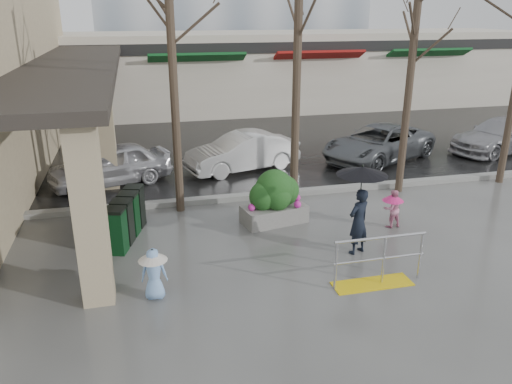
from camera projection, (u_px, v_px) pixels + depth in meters
name	position (u px, v px, depth m)	size (l,w,h in m)	color
ground	(291.00, 263.00, 10.66)	(120.00, 120.00, 0.00)	#51514F
street_asphalt	(184.00, 98.00, 30.74)	(120.00, 36.00, 0.01)	black
curb	(249.00, 196.00, 14.29)	(120.00, 0.30, 0.15)	gray
canopy_slab	(71.00, 60.00, 15.65)	(2.80, 18.00, 0.25)	#2D2823
pillar_front	(90.00, 213.00, 8.74)	(0.55, 0.55, 3.50)	tan
pillar_back	(105.00, 131.00, 14.67)	(0.55, 0.55, 3.50)	tan
storefront_row	(227.00, 71.00, 26.81)	(34.00, 6.74, 4.00)	beige
handrail	(376.00, 267.00, 9.74)	(1.90, 0.50, 1.03)	yellow
tree_west	(170.00, 11.00, 11.76)	(3.20, 3.20, 6.80)	#382B21
tree_midwest	(299.00, 4.00, 12.42)	(3.20, 3.20, 7.00)	#382B21
tree_mideast	(416.00, 20.00, 13.28)	(3.20, 3.20, 6.50)	#382B21
woman	(360.00, 200.00, 10.73)	(1.10, 1.10, 2.05)	black
child_pink	(392.00, 206.00, 12.29)	(0.53, 0.53, 0.97)	pink
child_blue	(154.00, 269.00, 9.19)	(0.54, 0.54, 1.02)	#80ACE4
planter	(274.00, 197.00, 12.53)	(1.72, 1.10, 1.40)	slate
news_boxes	(126.00, 218.00, 11.66)	(0.95, 1.93, 1.05)	#0D3919
car_a	(110.00, 165.00, 15.33)	(1.49, 3.70, 1.26)	silver
car_b	(242.00, 152.00, 16.68)	(1.33, 3.82, 1.26)	silver
car_c	(378.00, 143.00, 17.79)	(2.09, 4.53, 1.26)	slate
car_d	(501.00, 135.00, 18.92)	(1.77, 4.34, 1.26)	#A1A1A5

